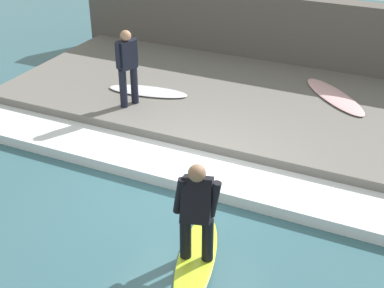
% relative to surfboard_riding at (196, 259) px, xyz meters
% --- Properties ---
extents(ground_plane, '(28.00, 28.00, 0.00)m').
position_rel_surfboard_riding_xyz_m(ground_plane, '(1.42, 0.91, -0.03)').
color(ground_plane, '#335B66').
extents(concrete_ledge, '(4.40, 10.38, 0.36)m').
position_rel_surfboard_riding_xyz_m(concrete_ledge, '(4.66, 0.91, 0.15)').
color(concrete_ledge, '#66635E').
rests_on(concrete_ledge, ground_plane).
extents(back_wall, '(0.50, 10.90, 1.92)m').
position_rel_surfboard_riding_xyz_m(back_wall, '(7.11, 0.91, 0.93)').
color(back_wall, '#544F49').
rests_on(back_wall, ground_plane).
extents(wave_foam_crest, '(1.07, 9.86, 0.20)m').
position_rel_surfboard_riding_xyz_m(wave_foam_crest, '(1.92, 0.91, 0.07)').
color(wave_foam_crest, silver).
rests_on(wave_foam_crest, ground_plane).
extents(surfboard_riding, '(2.00, 0.98, 0.06)m').
position_rel_surfboard_riding_xyz_m(surfboard_riding, '(0.00, 0.00, 0.00)').
color(surfboard_riding, '#BFE02D').
rests_on(surfboard_riding, ground_plane).
extents(surfer_riding, '(0.50, 0.62, 1.48)m').
position_rel_surfboard_riding_xyz_m(surfer_riding, '(0.00, 0.00, 0.85)').
color(surfer_riding, black).
rests_on(surfer_riding, surfboard_riding).
extents(surfer_waiting_near, '(0.49, 0.33, 1.55)m').
position_rel_surfboard_riding_xyz_m(surfer_waiting_near, '(3.29, 2.99, 1.21)').
color(surfer_waiting_near, black).
rests_on(surfer_waiting_near, concrete_ledge).
extents(surfboard_waiting_near, '(0.79, 1.81, 0.06)m').
position_rel_surfboard_riding_xyz_m(surfboard_waiting_near, '(3.97, 2.96, 0.36)').
color(surfboard_waiting_near, silver).
rests_on(surfboard_waiting_near, concrete_ledge).
extents(surfboard_spare, '(1.84, 1.80, 0.06)m').
position_rel_surfboard_riding_xyz_m(surfboard_spare, '(5.39, -0.70, 0.36)').
color(surfboard_spare, beige).
rests_on(surfboard_spare, concrete_ledge).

